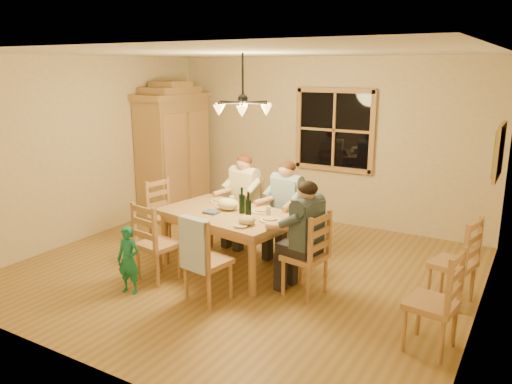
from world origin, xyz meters
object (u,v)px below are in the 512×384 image
Objects in this scene: chair_near_left at (159,256)px; chair_spare_front at (430,319)px; chair_far_right at (286,235)px; adult_slate_man at (306,224)px; chair_near_right at (208,274)px; wine_bottle_a at (242,200)px; chair_far_left at (244,225)px; adult_woman at (244,189)px; chair_end_left at (168,228)px; adult_plaid_man at (286,197)px; chandelier at (243,107)px; chair_end_right at (305,269)px; dining_table at (228,220)px; chair_spare_back at (451,277)px; armoire at (174,154)px; child at (129,260)px; wine_bottle_b at (248,205)px.

chair_spare_front is at bearing 10.08° from chair_near_left.
adult_slate_man is at bearing 136.64° from chair_far_right.
wine_bottle_a reaches higher than chair_near_right.
chair_far_left is 0.75m from chair_far_right.
adult_slate_man is at bearing 153.43° from adult_woman.
chair_end_left is (-1.46, 1.04, 0.00)m from chair_near_right.
adult_plaid_man is at bearing 64.80° from chair_near_left.
chair_near_left and chair_spare_front have the same top height.
adult_slate_man is at bearing 153.43° from chair_far_left.
adult_slate_man reaches higher than chair_end_left.
adult_slate_man is at bearing 79.38° from chair_spare_front.
chandelier is 0.78× the size of chair_end_right.
chair_far_right is 0.97m from wine_bottle_a.
chair_near_left and chair_end_right have the same top height.
wine_bottle_a reaches higher than chair_near_left.
adult_plaid_man reaches higher than dining_table.
adult_woman is (0.00, -0.00, 0.54)m from chair_far_left.
wine_bottle_a is (-0.27, -0.70, 0.08)m from adult_plaid_man.
chair_end_left is (-0.87, -0.67, 0.00)m from chair_far_left.
chair_end_right is (1.46, -1.04, 0.00)m from chair_far_left.
chair_spare_front is at bearing 13.68° from chair_near_right.
chair_spare_front is (1.49, -0.48, 0.00)m from chair_end_right.
chair_near_left is 3.39m from chair_spare_back.
adult_woman is at bearing 117.90° from chair_near_right.
dining_table is at bearing 90.00° from chair_end_right.
adult_plaid_man reaches higher than chair_spare_back.
armoire is 3.33m from child.
adult_woman is at bearing 72.24° from child.
adult_woman reaches higher than chair_spare_front.
dining_table is 1.85× the size of chair_near_left.
wine_bottle_b reaches higher than chair_far_right.
dining_table is 2.10× the size of adult_woman.
wine_bottle_b is (-0.08, -0.85, 0.08)m from adult_plaid_man.
chandelier is 0.88× the size of adult_woman.
armoire reaches higher than child.
adult_woman is 1.00× the size of adult_plaid_man.
chair_near_right is at bearing 93.37° from chair_far_right.
wine_bottle_b is 0.33× the size of chair_spare_front.
adult_slate_man is at bearing 136.64° from adult_plaid_man.
adult_plaid_man is 0.88× the size of chair_spare_front.
chair_near_left is at bearing 116.57° from adult_slate_man.
chair_spare_back is (3.24, 1.60, -0.09)m from child.
adult_plaid_man is (0.25, 0.68, -1.24)m from chandelier.
chair_near_left is at bearing 74.06° from child.
armoire is 2.32× the size of chair_spare_front.
chair_near_right is at bearing 10.22° from child.
dining_table is 1.85× the size of chair_end_right.
adult_woman reaches higher than wine_bottle_a.
wine_bottle_b reaches higher than dining_table.
child is (1.63, -2.83, -0.66)m from armoire.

